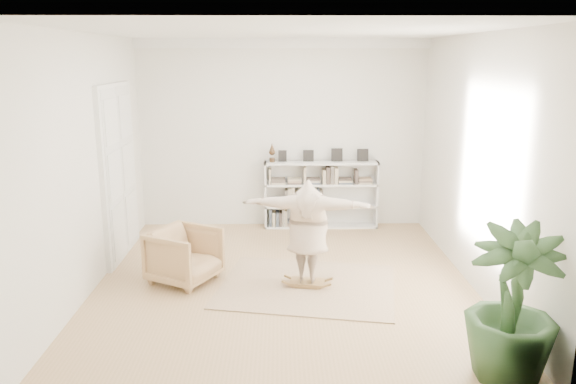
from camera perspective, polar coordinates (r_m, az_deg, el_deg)
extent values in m
plane|color=tan|center=(8.45, -0.41, -9.18)|extent=(6.00, 6.00, 0.00)
plane|color=silver|center=(10.89, -0.58, 5.85)|extent=(5.50, 0.00, 5.50)
plane|color=silver|center=(5.01, -0.11, -3.50)|extent=(5.50, 0.00, 5.50)
plane|color=silver|center=(8.37, -19.64, 2.68)|extent=(0.00, 6.00, 6.00)
plane|color=silver|center=(8.41, 18.67, 2.81)|extent=(0.00, 6.00, 6.00)
plane|color=white|center=(7.79, -0.45, 16.02)|extent=(6.00, 6.00, 0.00)
cube|color=white|center=(10.73, -0.60, 14.89)|extent=(5.50, 0.12, 0.18)
cube|color=white|center=(9.65, -16.82, 1.84)|extent=(0.08, 1.78, 2.92)
cube|color=silver|center=(9.27, -17.36, 1.33)|extent=(0.06, 0.78, 2.80)
cube|color=silver|center=(10.02, -16.10, 2.31)|extent=(0.06, 0.78, 2.80)
cube|color=silver|center=(10.92, -2.29, -0.29)|extent=(0.04, 0.35, 1.30)
cube|color=silver|center=(11.08, 8.95, -0.24)|extent=(0.04, 0.35, 1.30)
cube|color=silver|center=(11.10, 3.32, -0.07)|extent=(2.20, 0.04, 1.30)
cube|color=silver|center=(11.11, 3.33, -3.42)|extent=(2.20, 0.35, 0.04)
cube|color=silver|center=(11.00, 3.36, -1.38)|extent=(2.20, 0.35, 0.04)
cube|color=silver|center=(10.90, 3.39, 0.80)|extent=(2.20, 0.35, 0.04)
cube|color=silver|center=(10.81, 3.42, 2.98)|extent=(2.20, 0.35, 0.04)
cube|color=black|center=(10.80, -0.57, 3.75)|extent=(0.18, 0.07, 0.24)
cube|color=black|center=(10.82, 2.09, 3.75)|extent=(0.18, 0.07, 0.24)
cube|color=black|center=(10.86, 4.99, 3.75)|extent=(0.18, 0.07, 0.24)
cube|color=black|center=(10.92, 7.61, 3.74)|extent=(0.18, 0.07, 0.24)
imported|color=#A68457|center=(8.49, -10.47, -6.36)|extent=(1.20, 1.19, 0.81)
cube|color=tan|center=(8.31, 1.97, -9.51)|extent=(2.83, 2.43, 0.02)
cube|color=brown|center=(8.29, 1.97, -9.10)|extent=(0.54, 0.38, 0.03)
cube|color=brown|center=(8.30, 1.97, -9.32)|extent=(0.34, 0.11, 0.04)
cube|color=brown|center=(8.30, 1.97, -9.32)|extent=(0.34, 0.11, 0.04)
cube|color=brown|center=(8.29, 1.97, -9.10)|extent=(0.20, 0.08, 0.10)
cube|color=brown|center=(8.29, 1.97, -9.10)|extent=(0.20, 0.08, 0.10)
imported|color=#BEA58E|center=(8.01, 2.02, -3.77)|extent=(1.92, 0.84, 1.51)
imported|color=#2D4C26|center=(6.25, 21.80, -10.52)|extent=(1.17, 1.17, 1.65)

